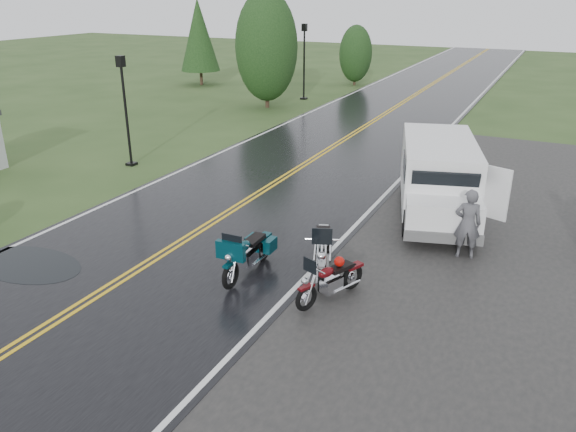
{
  "coord_description": "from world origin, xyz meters",
  "views": [
    {
      "loc": [
        8.52,
        -9.74,
        6.28
      ],
      "look_at": [
        2.8,
        2.0,
        1.0
      ],
      "focal_mm": 35.0,
      "sensor_mm": 36.0,
      "label": 1
    }
  ],
  "objects": [
    {
      "name": "lamp_post_near_left",
      "position": [
        -6.01,
        6.3,
        2.07
      ],
      "size": [
        0.35,
        0.35,
        4.13
      ],
      "primitive_type": null,
      "color": "black",
      "rests_on": "ground"
    },
    {
      "name": "tree_left_mid",
      "position": [
        -6.66,
        18.7,
        2.72
      ],
      "size": [
        3.48,
        3.48,
        5.43
      ],
      "primitive_type": null,
      "color": "#1E3D19",
      "rests_on": "ground"
    },
    {
      "name": "road",
      "position": [
        0.0,
        10.0,
        0.02
      ],
      "size": [
        8.0,
        100.0,
        0.04
      ],
      "primitive_type": "cube",
      "color": "black",
      "rests_on": "ground"
    },
    {
      "name": "pine_left_far",
      "position": [
        -14.76,
        23.98,
        2.83
      ],
      "size": [
        2.72,
        2.72,
        5.66
      ],
      "primitive_type": null,
      "color": "#1E3D19",
      "rests_on": "ground"
    },
    {
      "name": "person_at_van",
      "position": [
        6.93,
        3.65,
        0.9
      ],
      "size": [
        0.74,
        0.57,
        1.79
      ],
      "primitive_type": "imported",
      "rotation": [
        0.0,
        0.0,
        3.38
      ],
      "color": "#4F4E53",
      "rests_on": "ground"
    },
    {
      "name": "lamp_post_far_left",
      "position": [
        -5.85,
        21.96,
        2.24
      ],
      "size": [
        0.38,
        0.38,
        4.48
      ],
      "primitive_type": null,
      "color": "black",
      "rests_on": "ground"
    },
    {
      "name": "ground",
      "position": [
        0.0,
        0.0,
        0.0
      ],
      "size": [
        120.0,
        120.0,
        0.0
      ],
      "primitive_type": "plane",
      "color": "#2D471E",
      "rests_on": "ground"
    },
    {
      "name": "tree_left_far",
      "position": [
        -4.91,
        28.53,
        1.74
      ],
      "size": [
        2.27,
        2.27,
        3.49
      ],
      "primitive_type": null,
      "color": "#1E3D19",
      "rests_on": "ground"
    },
    {
      "name": "motorcycle_silver",
      "position": [
        4.38,
        0.42,
        0.72
      ],
      "size": [
        1.7,
        2.59,
        1.44
      ],
      "primitive_type": null,
      "rotation": [
        0.0,
        0.0,
        0.37
      ],
      "color": "#A6AAAD",
      "rests_on": "ground"
    },
    {
      "name": "motorcycle_red",
      "position": [
        4.42,
        -0.47,
        0.57
      ],
      "size": [
        1.39,
        2.07,
        1.15
      ],
      "primitive_type": null,
      "rotation": [
        0.0,
        0.0,
        -0.39
      ],
      "color": "#4F090C",
      "rests_on": "ground"
    },
    {
      "name": "motorcycle_teal",
      "position": [
        2.53,
        -0.36,
        0.64
      ],
      "size": [
        0.84,
        2.18,
        1.28
      ],
      "primitive_type": null,
      "rotation": [
        0.0,
        0.0,
        0.02
      ],
      "color": "#053039",
      "rests_on": "ground"
    },
    {
      "name": "van_white",
      "position": [
        5.3,
        4.26,
        1.12
      ],
      "size": [
        3.61,
        6.05,
        2.23
      ],
      "primitive_type": null,
      "rotation": [
        0.0,
        0.0,
        0.28
      ],
      "color": "white",
      "rests_on": "ground"
    }
  ]
}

